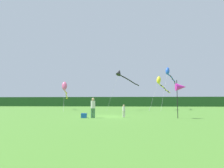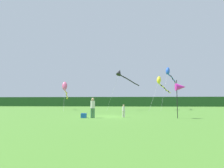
# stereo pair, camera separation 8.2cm
# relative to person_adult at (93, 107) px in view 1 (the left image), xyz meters

# --- Properties ---
(ground_plane) EXTENTS (120.00, 120.00, 0.00)m
(ground_plane) POSITION_rel_person_adult_xyz_m (1.13, 1.97, -1.03)
(ground_plane) COLOR #4C842D
(distant_treeline) EXTENTS (108.00, 2.53, 3.13)m
(distant_treeline) POSITION_rel_person_adult_xyz_m (1.13, 46.97, 0.53)
(distant_treeline) COLOR #234C23
(distant_treeline) RESTS_ON ground
(person_adult) EXTENTS (0.41, 0.41, 1.85)m
(person_adult) POSITION_rel_person_adult_xyz_m (0.00, 0.00, 0.00)
(person_adult) COLOR #3F724C
(person_adult) RESTS_ON ground
(person_child) EXTENTS (0.27, 0.27, 1.22)m
(person_child) POSITION_rel_person_adult_xyz_m (2.83, 1.00, -0.35)
(person_child) COLOR silver
(person_child) RESTS_ON ground
(cooler_box) EXTENTS (0.49, 0.42, 0.43)m
(cooler_box) POSITION_rel_person_adult_xyz_m (-0.82, -0.02, -0.82)
(cooler_box) COLOR #1959B2
(cooler_box) RESTS_ON ground
(banner_flag_pole) EXTENTS (0.90, 0.70, 3.45)m
(banner_flag_pole) POSITION_rel_person_adult_xyz_m (8.01, 0.13, 1.76)
(banner_flag_pole) COLOR black
(banner_flag_pole) RESTS_ON ground
(kite_yellow) EXTENTS (5.52, 9.93, 6.29)m
(kite_yellow) POSITION_rel_person_adult_xyz_m (9.17, 18.05, 4.09)
(kite_yellow) COLOR #B2B2B2
(kite_yellow) RESTS_ON ground
(kite_rainbow) EXTENTS (2.94, 10.37, 5.29)m
(kite_rainbow) POSITION_rel_person_adult_xyz_m (-8.38, 17.11, 3.02)
(kite_rainbow) COLOR #B2B2B2
(kite_rainbow) RESTS_ON ground
(kite_black) EXTENTS (6.02, 8.70, 7.61)m
(kite_black) POSITION_rel_person_adult_xyz_m (2.14, 18.08, 5.59)
(kite_black) COLOR #B2B2B2
(kite_black) RESTS_ON ground
(kite_blue) EXTENTS (5.32, 10.66, 8.11)m
(kite_blue) POSITION_rel_person_adult_xyz_m (11.06, 19.35, 5.89)
(kite_blue) COLOR #B2B2B2
(kite_blue) RESTS_ON ground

